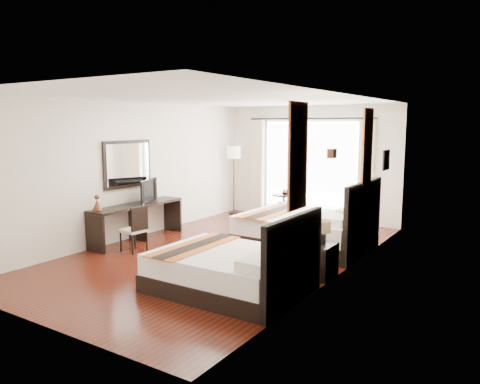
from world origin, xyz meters
The scene contains 29 objects.
floor centered at (0.00, 0.00, -0.01)m, with size 4.50×7.50×0.01m, color #340F09.
ceiling centered at (0.00, 0.00, 2.79)m, with size 4.50×7.50×0.02m, color white.
wall_headboard centered at (2.25, 0.00, 1.40)m, with size 0.01×7.50×2.80m, color silver.
wall_desk centered at (-2.25, 0.00, 1.40)m, with size 0.01×7.50×2.80m, color silver.
wall_window centered at (0.00, 3.75, 1.40)m, with size 4.50×0.01×2.80m, color silver.
wall_entry centered at (0.00, -3.75, 1.40)m, with size 4.50×0.01×2.80m, color silver.
window_glass centered at (0.00, 3.73, 1.30)m, with size 2.40×0.02×2.20m, color white.
sheer_curtain centered at (0.00, 3.67, 1.30)m, with size 2.30×0.02×2.10m, color white.
drape_left centered at (-1.45, 3.63, 1.28)m, with size 0.35×0.14×2.35m, color beige.
drape_right centered at (1.45, 3.63, 1.28)m, with size 0.35×0.14×2.35m, color beige.
art_panel_near centered at (2.23, -1.56, 1.95)m, with size 0.03×0.50×1.35m, color maroon.
art_panel_far centered at (2.23, 1.20, 1.95)m, with size 0.03×0.50×1.35m, color maroon.
wall_sconce centered at (2.19, -0.33, 1.92)m, with size 0.10×0.14×0.14m, color #432717.
mirror_frame centered at (-2.22, -0.20, 1.55)m, with size 0.04×1.25×0.95m, color black.
mirror_glass centered at (-2.19, -0.20, 1.55)m, with size 0.01×1.12×0.82m, color white.
bed_near centered at (1.25, -1.56, 0.31)m, with size 2.11×1.65×1.19m.
bed_far centered at (1.12, 1.20, 0.35)m, with size 2.37×1.85×1.34m.
nightstand centered at (2.03, -0.33, 0.26)m, with size 0.44×0.54×0.52m, color black.
table_lamp centered at (2.06, -0.28, 0.76)m, with size 0.24×0.24×0.38m.
vase centered at (2.00, -0.43, 0.57)m, with size 0.14×0.14×0.15m, color black.
console_desk centered at (-1.99, -0.20, 0.38)m, with size 0.50×2.20×0.76m, color black.
television centered at (-1.97, 0.02, 1.00)m, with size 0.83×0.11×0.48m, color black.
bronze_figurine centered at (-1.99, -1.20, 0.89)m, with size 0.18×0.18×0.27m, color #432717, non-canonical shape.
desk_chair centered at (-1.44, -0.83, 0.26)m, with size 0.43×0.43×0.86m.
floor_lamp centered at (-1.97, 3.29, 1.51)m, with size 0.36×0.36×1.78m.
side_table centered at (-0.46, 3.25, 0.32)m, with size 0.56×0.56×0.65m, color black.
fruit_bowl centered at (-0.43, 3.27, 0.67)m, with size 0.21×0.21×0.05m, color #402917.
window_chair centered at (-0.09, 3.01, 0.32)m, with size 0.58×0.58×1.04m.
jute_rug centered at (0.17, 2.55, 0.01)m, with size 1.17×0.80×0.01m, color tan.
Camera 1 is at (4.80, -6.86, 2.35)m, focal length 35.00 mm.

